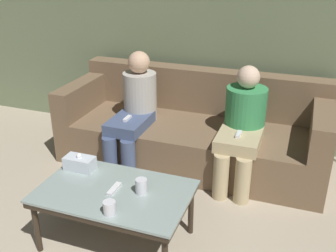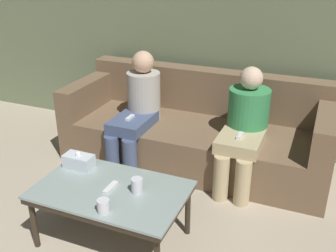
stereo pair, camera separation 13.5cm
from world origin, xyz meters
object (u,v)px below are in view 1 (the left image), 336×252
(game_remote, at_px, (114,189))
(couch, at_px, (193,130))
(seated_person_left_end, at_px, (135,108))
(seated_person_mid_left, at_px, (243,123))
(tissue_box, at_px, (80,163))
(coffee_table, at_px, (115,195))
(cup_near_left, at_px, (109,208))
(cup_near_right, at_px, (141,186))

(game_remote, bearing_deg, couch, 83.86)
(seated_person_left_end, bearing_deg, seated_person_mid_left, 0.77)
(tissue_box, bearing_deg, couch, 67.10)
(coffee_table, xyz_separation_m, cup_near_left, (0.09, -0.24, 0.09))
(game_remote, height_order, seated_person_left_end, seated_person_left_end)
(couch, xyz_separation_m, coffee_table, (-0.15, -1.37, 0.09))
(game_remote, relative_size, seated_person_left_end, 0.14)
(couch, relative_size, game_remote, 16.52)
(tissue_box, bearing_deg, game_remote, -24.21)
(coffee_table, bearing_deg, cup_near_left, -68.86)
(couch, height_order, tissue_box, couch)
(tissue_box, bearing_deg, seated_person_mid_left, 44.06)
(seated_person_left_end, height_order, seated_person_mid_left, seated_person_left_end)
(cup_near_right, distance_m, game_remote, 0.19)
(coffee_table, relative_size, game_remote, 6.84)
(cup_near_right, bearing_deg, tissue_box, 166.49)
(coffee_table, relative_size, cup_near_left, 11.75)
(couch, distance_m, game_remote, 1.39)
(tissue_box, distance_m, seated_person_mid_left, 1.41)
(tissue_box, height_order, game_remote, tissue_box)
(cup_near_right, relative_size, seated_person_mid_left, 0.10)
(couch, height_order, coffee_table, couch)
(seated_person_left_end, xyz_separation_m, seated_person_mid_left, (1.01, 0.01, -0.01))
(coffee_table, xyz_separation_m, seated_person_mid_left, (0.65, 1.15, 0.16))
(coffee_table, height_order, seated_person_left_end, seated_person_left_end)
(tissue_box, bearing_deg, coffee_table, -24.21)
(seated_person_mid_left, bearing_deg, seated_person_left_end, -179.23)
(tissue_box, distance_m, seated_person_left_end, 0.97)
(seated_person_left_end, bearing_deg, cup_near_left, -71.85)
(cup_near_right, xyz_separation_m, tissue_box, (-0.55, 0.13, -0.00))
(coffee_table, bearing_deg, game_remote, 97.13)
(coffee_table, bearing_deg, couch, 83.86)
(tissue_box, distance_m, game_remote, 0.40)
(couch, distance_m, seated_person_left_end, 0.62)
(cup_near_right, xyz_separation_m, game_remote, (-0.19, -0.03, -0.04))
(cup_near_left, distance_m, seated_person_mid_left, 1.50)
(game_remote, relative_size, seated_person_mid_left, 0.15)
(cup_near_right, bearing_deg, seated_person_left_end, 116.24)
(cup_near_left, bearing_deg, coffee_table, 111.14)
(cup_near_left, relative_size, tissue_box, 0.40)
(cup_near_left, height_order, tissue_box, tissue_box)
(couch, bearing_deg, cup_near_left, -91.92)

